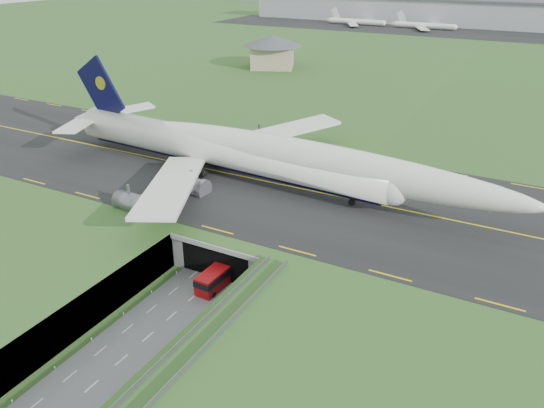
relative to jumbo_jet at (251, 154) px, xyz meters
The scene contains 10 objects.
ground 34.72m from the jumbo_jet, 77.07° to the right, with size 900.00×900.00×0.00m, color #315C25.
airfield_deck 33.83m from the jumbo_jet, 77.07° to the right, with size 800.00×800.00×6.00m, color gray.
trench_road 41.68m from the jumbo_jet, 79.47° to the right, with size 12.00×75.00×0.20m, color slate.
taxiway 9.27m from the jumbo_jet, ahead, with size 800.00×44.00×0.18m, color black.
tunnel_portal 18.78m from the jumbo_jet, 64.23° to the right, with size 17.00×22.30×6.00m.
guideway 54.55m from the jumbo_jet, 70.24° to the right, with size 3.00×53.00×7.05m.
jumbo_jet is the anchor object (origin of this frame).
shuttle_tram 29.09m from the jumbo_jet, 71.32° to the right, with size 3.04×7.43×3.00m.
service_building 112.82m from the jumbo_jet, 115.90° to the left, with size 29.47×29.47×12.26m.
cargo_terminal 267.65m from the jumbo_jet, 88.46° to the left, with size 320.00×67.00×15.60m.
Camera 1 is at (40.44, -49.22, 45.74)m, focal length 35.00 mm.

